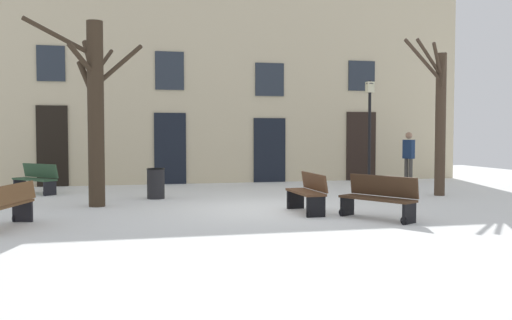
{
  "coord_description": "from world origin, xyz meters",
  "views": [
    {
      "loc": [
        -3.29,
        -12.61,
        1.81
      ],
      "look_at": [
        0.0,
        1.42,
        1.1
      ],
      "focal_mm": 39.21,
      "sensor_mm": 36.0,
      "label": 1
    }
  ],
  "objects_px": {
    "bench_far_corner": "(3,206)",
    "bench_near_lamp": "(379,197)",
    "litter_bin": "(156,183)",
    "tree_center": "(439,117)",
    "streetlamp": "(370,121)",
    "bench_back_to_back_right": "(36,179)",
    "person_by_shop_door": "(409,154)",
    "tree_left_of_center": "(95,106)",
    "bench_back_to_back_left": "(307,193)"
  },
  "relations": [
    {
      "from": "bench_far_corner",
      "to": "bench_near_lamp",
      "type": "bearing_deg",
      "value": 102.67
    },
    {
      "from": "litter_bin",
      "to": "tree_center",
      "type": "bearing_deg",
      "value": -7.88
    },
    {
      "from": "streetlamp",
      "to": "bench_back_to_back_right",
      "type": "relative_size",
      "value": 2.46
    },
    {
      "from": "person_by_shop_door",
      "to": "bench_far_corner",
      "type": "bearing_deg",
      "value": 93.22
    },
    {
      "from": "tree_center",
      "to": "bench_near_lamp",
      "type": "xyz_separation_m",
      "value": [
        -3.59,
        -3.64,
        -1.79
      ]
    },
    {
      "from": "tree_left_of_center",
      "to": "tree_center",
      "type": "height_order",
      "value": "tree_left_of_center"
    },
    {
      "from": "bench_far_corner",
      "to": "person_by_shop_door",
      "type": "bearing_deg",
      "value": 136.45
    },
    {
      "from": "bench_back_to_back_left",
      "to": "bench_near_lamp",
      "type": "bearing_deg",
      "value": 41.69
    },
    {
      "from": "streetlamp",
      "to": "litter_bin",
      "type": "distance_m",
      "value": 7.8
    },
    {
      "from": "streetlamp",
      "to": "person_by_shop_door",
      "type": "bearing_deg",
      "value": 18.43
    },
    {
      "from": "tree_center",
      "to": "bench_back_to_back_left",
      "type": "distance_m",
      "value": 5.61
    },
    {
      "from": "streetlamp",
      "to": "bench_near_lamp",
      "type": "relative_size",
      "value": 2.13
    },
    {
      "from": "litter_bin",
      "to": "bench_back_to_back_left",
      "type": "height_order",
      "value": "bench_back_to_back_left"
    },
    {
      "from": "tree_center",
      "to": "bench_back_to_back_left",
      "type": "height_order",
      "value": "tree_center"
    },
    {
      "from": "bench_back_to_back_left",
      "to": "litter_bin",
      "type": "bearing_deg",
      "value": -138.8
    },
    {
      "from": "streetlamp",
      "to": "litter_bin",
      "type": "xyz_separation_m",
      "value": [
        -7.28,
        -2.17,
        -1.78
      ]
    },
    {
      "from": "bench_back_to_back_right",
      "to": "person_by_shop_door",
      "type": "distance_m",
      "value": 12.49
    },
    {
      "from": "bench_back_to_back_right",
      "to": "person_by_shop_door",
      "type": "xyz_separation_m",
      "value": [
        12.45,
        0.74,
        0.58
      ]
    },
    {
      "from": "tree_left_of_center",
      "to": "bench_back_to_back_left",
      "type": "bearing_deg",
      "value": -25.5
    },
    {
      "from": "bench_back_to_back_left",
      "to": "person_by_shop_door",
      "type": "height_order",
      "value": "person_by_shop_door"
    },
    {
      "from": "tree_center",
      "to": "streetlamp",
      "type": "distance_m",
      "value": 3.33
    },
    {
      "from": "tree_left_of_center",
      "to": "bench_back_to_back_right",
      "type": "relative_size",
      "value": 3.12
    },
    {
      "from": "tree_left_of_center",
      "to": "bench_back_to_back_left",
      "type": "xyz_separation_m",
      "value": [
        4.69,
        -2.24,
        -2.0
      ]
    },
    {
      "from": "streetlamp",
      "to": "bench_far_corner",
      "type": "height_order",
      "value": "streetlamp"
    },
    {
      "from": "tree_left_of_center",
      "to": "streetlamp",
      "type": "distance_m",
      "value": 9.44
    },
    {
      "from": "streetlamp",
      "to": "bench_back_to_back_left",
      "type": "bearing_deg",
      "value": -125.82
    },
    {
      "from": "streetlamp",
      "to": "bench_back_to_back_right",
      "type": "height_order",
      "value": "streetlamp"
    },
    {
      "from": "streetlamp",
      "to": "person_by_shop_door",
      "type": "relative_size",
      "value": 1.97
    },
    {
      "from": "bench_near_lamp",
      "to": "bench_back_to_back_right",
      "type": "relative_size",
      "value": 1.16
    },
    {
      "from": "litter_bin",
      "to": "bench_back_to_back_right",
      "type": "xyz_separation_m",
      "value": [
        -3.37,
        2.03,
        0.03
      ]
    },
    {
      "from": "tree_left_of_center",
      "to": "bench_back_to_back_right",
      "type": "height_order",
      "value": "tree_left_of_center"
    },
    {
      "from": "bench_near_lamp",
      "to": "bench_back_to_back_left",
      "type": "bearing_deg",
      "value": -166.76
    },
    {
      "from": "tree_left_of_center",
      "to": "tree_center",
      "type": "bearing_deg",
      "value": 1.0
    },
    {
      "from": "tree_center",
      "to": "streetlamp",
      "type": "height_order",
      "value": "tree_center"
    },
    {
      "from": "person_by_shop_door",
      "to": "bench_back_to_back_left",
      "type": "bearing_deg",
      "value": 109.77
    },
    {
      "from": "bench_back_to_back_left",
      "to": "tree_left_of_center",
      "type": "bearing_deg",
      "value": -116.59
    },
    {
      "from": "person_by_shop_door",
      "to": "bench_near_lamp",
      "type": "bearing_deg",
      "value": 120.68
    },
    {
      "from": "litter_bin",
      "to": "bench_near_lamp",
      "type": "bearing_deg",
      "value": -47.58
    },
    {
      "from": "bench_far_corner",
      "to": "bench_back_to_back_left",
      "type": "height_order",
      "value": "bench_back_to_back_left"
    },
    {
      "from": "tree_left_of_center",
      "to": "bench_far_corner",
      "type": "distance_m",
      "value": 3.93
    },
    {
      "from": "tree_left_of_center",
      "to": "bench_near_lamp",
      "type": "xyz_separation_m",
      "value": [
        5.84,
        -3.48,
        -2.0
      ]
    },
    {
      "from": "tree_center",
      "to": "streetlamp",
      "type": "relative_size",
      "value": 1.22
    },
    {
      "from": "litter_bin",
      "to": "person_by_shop_door",
      "type": "bearing_deg",
      "value": 16.98
    },
    {
      "from": "bench_near_lamp",
      "to": "person_by_shop_door",
      "type": "bearing_deg",
      "value": 118.16
    },
    {
      "from": "tree_center",
      "to": "person_by_shop_door",
      "type": "relative_size",
      "value": 2.4
    },
    {
      "from": "bench_near_lamp",
      "to": "bench_back_to_back_left",
      "type": "xyz_separation_m",
      "value": [
        -1.14,
        1.24,
        0.0
      ]
    },
    {
      "from": "litter_bin",
      "to": "person_by_shop_door",
      "type": "height_order",
      "value": "person_by_shop_door"
    },
    {
      "from": "tree_center",
      "to": "litter_bin",
      "type": "bearing_deg",
      "value": 172.12
    },
    {
      "from": "bench_far_corner",
      "to": "bench_back_to_back_right",
      "type": "relative_size",
      "value": 1.33
    },
    {
      "from": "tree_center",
      "to": "litter_bin",
      "type": "distance_m",
      "value": 8.2
    }
  ]
}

